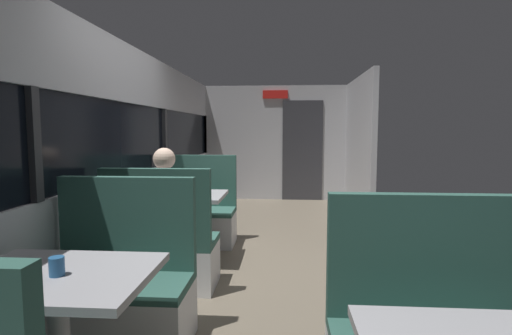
{
  "coord_description": "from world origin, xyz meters",
  "views": [
    {
      "loc": [
        0.19,
        -3.85,
        1.43
      ],
      "look_at": [
        -0.29,
        2.86,
        0.78
      ],
      "focal_mm": 27.79,
      "sensor_mm": 36.0,
      "label": 1
    }
  ],
  "objects_px": {
    "bench_near_window_facing_entry": "(120,295)",
    "bench_mid_window_facing_end": "(163,252)",
    "dining_table_near_window": "(57,293)",
    "dining_table_mid_window": "(182,203)",
    "seated_passenger": "(164,227)",
    "coffee_cup_primary": "(57,266)",
    "bench_mid_window_facing_entry": "(197,218)"
  },
  "relations": [
    {
      "from": "bench_near_window_facing_entry",
      "to": "seated_passenger",
      "type": "relative_size",
      "value": 0.87
    },
    {
      "from": "dining_table_mid_window",
      "to": "seated_passenger",
      "type": "height_order",
      "value": "seated_passenger"
    },
    {
      "from": "bench_near_window_facing_entry",
      "to": "seated_passenger",
      "type": "height_order",
      "value": "seated_passenger"
    },
    {
      "from": "bench_near_window_facing_entry",
      "to": "bench_mid_window_facing_entry",
      "type": "xyz_separation_m",
      "value": [
        0.0,
        2.33,
        0.0
      ]
    },
    {
      "from": "bench_mid_window_facing_end",
      "to": "dining_table_near_window",
      "type": "bearing_deg",
      "value": -90.0
    },
    {
      "from": "bench_near_window_facing_entry",
      "to": "coffee_cup_primary",
      "type": "height_order",
      "value": "bench_near_window_facing_entry"
    },
    {
      "from": "bench_mid_window_facing_end",
      "to": "seated_passenger",
      "type": "xyz_separation_m",
      "value": [
        0.0,
        0.07,
        0.21
      ]
    },
    {
      "from": "dining_table_near_window",
      "to": "seated_passenger",
      "type": "bearing_deg",
      "value": 90.0
    },
    {
      "from": "bench_mid_window_facing_entry",
      "to": "bench_mid_window_facing_end",
      "type": "bearing_deg",
      "value": -90.0
    },
    {
      "from": "coffee_cup_primary",
      "to": "bench_mid_window_facing_end",
      "type": "bearing_deg",
      "value": 90.86
    },
    {
      "from": "dining_table_mid_window",
      "to": "bench_mid_window_facing_end",
      "type": "distance_m",
      "value": 0.77
    },
    {
      "from": "dining_table_mid_window",
      "to": "bench_near_window_facing_entry",
      "type": "bearing_deg",
      "value": -90.0
    },
    {
      "from": "seated_passenger",
      "to": "coffee_cup_primary",
      "type": "xyz_separation_m",
      "value": [
        0.03,
        -1.74,
        0.25
      ]
    },
    {
      "from": "dining_table_mid_window",
      "to": "seated_passenger",
      "type": "bearing_deg",
      "value": -90.0
    },
    {
      "from": "coffee_cup_primary",
      "to": "bench_near_window_facing_entry",
      "type": "bearing_deg",
      "value": 91.95
    },
    {
      "from": "bench_mid_window_facing_end",
      "to": "seated_passenger",
      "type": "distance_m",
      "value": 0.22
    },
    {
      "from": "dining_table_mid_window",
      "to": "coffee_cup_primary",
      "type": "bearing_deg",
      "value": -89.39
    },
    {
      "from": "dining_table_near_window",
      "to": "bench_near_window_facing_entry",
      "type": "relative_size",
      "value": 0.82
    },
    {
      "from": "dining_table_mid_window",
      "to": "bench_mid_window_facing_entry",
      "type": "bearing_deg",
      "value": 90.0
    },
    {
      "from": "dining_table_near_window",
      "to": "bench_near_window_facing_entry",
      "type": "bearing_deg",
      "value": 90.0
    },
    {
      "from": "dining_table_near_window",
      "to": "dining_table_mid_window",
      "type": "relative_size",
      "value": 1.0
    },
    {
      "from": "dining_table_mid_window",
      "to": "bench_mid_window_facing_end",
      "type": "height_order",
      "value": "bench_mid_window_facing_end"
    },
    {
      "from": "seated_passenger",
      "to": "dining_table_mid_window",
      "type": "bearing_deg",
      "value": 90.0
    },
    {
      "from": "bench_near_window_facing_entry",
      "to": "dining_table_mid_window",
      "type": "xyz_separation_m",
      "value": [
        0.0,
        1.63,
        0.31
      ]
    },
    {
      "from": "dining_table_near_window",
      "to": "bench_mid_window_facing_entry",
      "type": "relative_size",
      "value": 0.82
    },
    {
      "from": "bench_near_window_facing_entry",
      "to": "coffee_cup_primary",
      "type": "bearing_deg",
      "value": -88.05
    },
    {
      "from": "bench_mid_window_facing_entry",
      "to": "dining_table_near_window",
      "type": "bearing_deg",
      "value": -90.0
    },
    {
      "from": "dining_table_near_window",
      "to": "bench_mid_window_facing_end",
      "type": "height_order",
      "value": "bench_mid_window_facing_end"
    },
    {
      "from": "dining_table_near_window",
      "to": "coffee_cup_primary",
      "type": "bearing_deg",
      "value": -53.96
    },
    {
      "from": "dining_table_near_window",
      "to": "seated_passenger",
      "type": "xyz_separation_m",
      "value": [
        0.0,
        1.7,
        -0.1
      ]
    },
    {
      "from": "bench_mid_window_facing_entry",
      "to": "seated_passenger",
      "type": "bearing_deg",
      "value": -90.0
    },
    {
      "from": "bench_near_window_facing_entry",
      "to": "bench_mid_window_facing_end",
      "type": "relative_size",
      "value": 1.0
    }
  ]
}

